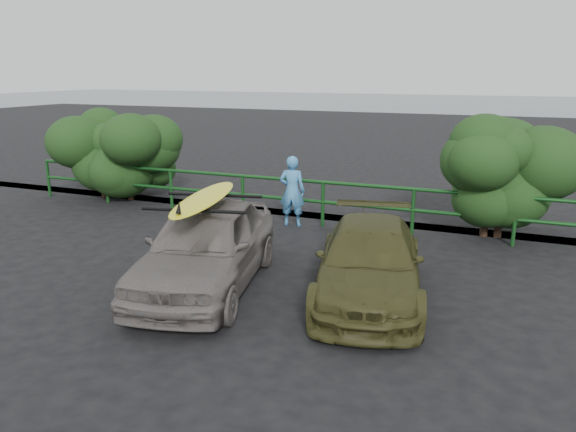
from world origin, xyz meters
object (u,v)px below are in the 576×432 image
man (292,191)px  surfboard (204,198)px  guardrail (282,199)px  sedan (206,246)px  olive_vehicle (369,261)px

man → surfboard: 4.02m
guardrail → surfboard: (0.47, -4.19, 0.95)m
sedan → surfboard: (0.00, 0.00, 0.78)m
olive_vehicle → surfboard: size_ratio=1.45×
sedan → olive_vehicle: size_ratio=1.04×
guardrail → olive_vehicle: (2.98, -3.57, 0.04)m
guardrail → man: (0.35, -0.23, 0.27)m
guardrail → sedan: size_ratio=3.47×
sedan → surfboard: surfboard is taller
guardrail → olive_vehicle: olive_vehicle is taller
man → sedan: bearing=82.4°
sedan → man: (-0.12, 3.96, 0.10)m
sedan → man: man is taller
surfboard → man: bearing=79.4°
olive_vehicle → guardrail: bearing=117.4°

